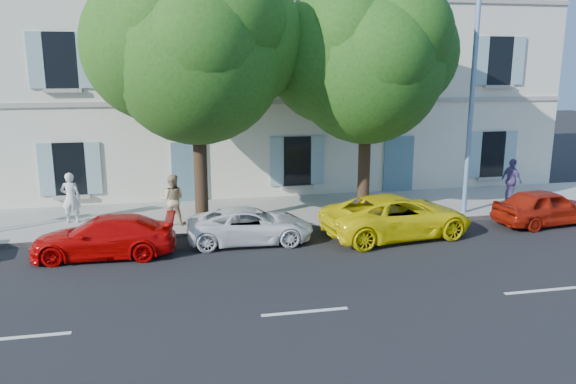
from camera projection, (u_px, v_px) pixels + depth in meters
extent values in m
plane|color=black|center=(273.00, 255.00, 16.47)|extent=(90.00, 90.00, 0.00)
cube|color=#A09E96|center=(252.00, 214.00, 20.70)|extent=(36.00, 4.50, 0.15)
cube|color=#9E998E|center=(261.00, 230.00, 18.63)|extent=(36.00, 0.16, 0.16)
cube|color=silver|center=(232.00, 52.00, 24.87)|extent=(28.00, 7.00, 12.00)
imported|color=#C00605|center=(104.00, 237.00, 16.20)|extent=(4.18, 1.91, 1.18)
imported|color=white|center=(250.00, 225.00, 17.51)|extent=(4.00, 1.97, 1.09)
imported|color=yellow|center=(397.00, 216.00, 18.05)|extent=(5.17, 2.93, 1.36)
imported|color=#A21909|center=(545.00, 207.00, 19.43)|extent=(3.87, 1.94, 1.27)
cylinder|color=#3A2819|center=(201.00, 176.00, 18.37)|extent=(0.44, 0.44, 3.48)
ellipsoid|color=#306C1B|center=(197.00, 56.00, 17.52)|extent=(5.56, 5.56, 6.12)
cylinder|color=#3A2819|center=(364.00, 170.00, 19.98)|extent=(0.43, 0.43, 3.24)
ellipsoid|color=#2C661A|center=(367.00, 67.00, 19.18)|extent=(5.26, 5.26, 5.79)
cylinder|color=#7293BF|center=(472.00, 91.00, 19.63)|extent=(0.18, 0.18, 8.77)
imported|color=silver|center=(71.00, 198.00, 19.08)|extent=(0.65, 0.44, 1.75)
imported|color=tan|center=(172.00, 200.00, 18.86)|extent=(0.92, 0.76, 1.72)
imported|color=#554681|center=(512.00, 180.00, 22.02)|extent=(0.59, 1.06, 1.71)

